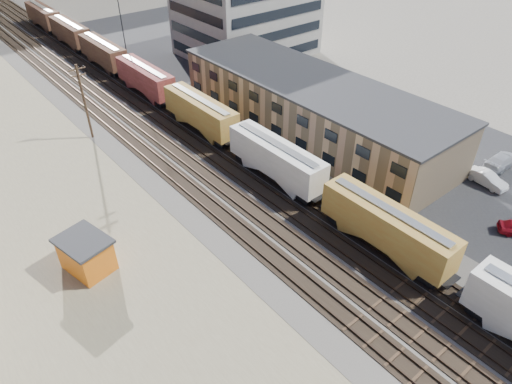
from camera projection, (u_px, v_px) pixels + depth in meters
ground at (392, 293)px, 38.78m from camera, size 300.00×300.00×0.00m
ballast_bed at (124, 100)px, 69.99m from camera, size 18.00×200.00×0.06m
dirt_yard at (6, 174)px, 53.46m from camera, size 24.00×180.00×0.03m
asphalt_lot at (296, 94)px, 71.95m from camera, size 26.00×120.00×0.04m
rail_tracks at (121, 101)px, 69.66m from camera, size 11.40×200.00×0.24m
freight_train at (171, 94)px, 65.33m from camera, size 3.00×119.74×4.46m
warehouse at (311, 106)px, 59.96m from camera, size 12.40×40.40×7.25m
office_tower at (246, 2)px, 82.05m from camera, size 22.60×18.60×18.45m
utility_pole_north at (84, 101)px, 57.53m from camera, size 2.20×0.32×10.00m
radio_mast at (121, 18)px, 73.98m from camera, size 1.20×0.16×18.00m
maintenance_shed at (86, 254)px, 40.16m from camera, size 4.49×5.29×3.39m
parked_car_white at (487, 179)px, 51.36m from camera, size 2.06×4.77×1.53m
parked_car_silver at (502, 161)px, 54.38m from camera, size 5.71×2.38×1.65m
parked_car_blue at (225, 48)px, 87.11m from camera, size 6.46×6.22×1.71m
parked_car_far at (252, 46)px, 88.57m from camera, size 2.51×4.26×1.36m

